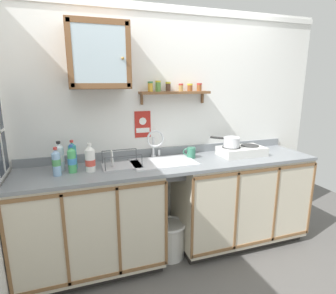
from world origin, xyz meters
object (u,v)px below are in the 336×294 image
(mug, at_px, (191,153))
(warning_sign, at_px, (143,125))
(sink, at_px, (163,165))
(saucepan, at_px, (231,142))
(dish_rack, at_px, (121,164))
(hot_plate_stove, at_px, (242,151))
(bottle_water_blue_1, at_px, (56,162))
(wall_cabinet, at_px, (98,56))
(trash_bin, at_px, (170,239))
(bottle_soda_green_0, at_px, (72,160))
(bottle_opaque_white_2, at_px, (90,159))
(bottle_detergent_teal_4, at_px, (73,156))
(bottle_water_clear_3, at_px, (60,157))

(mug, relative_size, warning_sign, 0.45)
(sink, relative_size, saucepan, 2.35)
(dish_rack, bearing_deg, hot_plate_stove, -0.73)
(bottle_water_blue_1, distance_m, wall_cabinet, 0.95)
(warning_sign, distance_m, trash_bin, 1.16)
(bottle_soda_green_0, distance_m, warning_sign, 0.77)
(saucepan, height_order, bottle_water_blue_1, bottle_water_blue_1)
(hot_plate_stove, xyz_separation_m, mug, (-0.53, 0.08, 0.01))
(bottle_opaque_white_2, bearing_deg, sink, 4.42)
(bottle_opaque_white_2, distance_m, wall_cabinet, 0.87)
(bottle_soda_green_0, relative_size, wall_cabinet, 0.44)
(sink, relative_size, bottle_detergent_teal_4, 2.34)
(bottle_opaque_white_2, xyz_separation_m, bottle_detergent_teal_4, (-0.14, 0.13, 0.01))
(bottle_water_blue_1, relative_size, wall_cabinet, 0.43)
(sink, relative_size, mug, 5.08)
(mug, xyz_separation_m, warning_sign, (-0.44, 0.19, 0.27))
(saucepan, distance_m, trash_bin, 1.15)
(bottle_water_blue_1, relative_size, bottle_water_clear_3, 0.92)
(hot_plate_stove, height_order, bottle_opaque_white_2, bottle_opaque_white_2)
(bottle_soda_green_0, relative_size, bottle_water_clear_3, 0.93)
(bottle_water_clear_3, height_order, mug, bottle_water_clear_3)
(trash_bin, bearing_deg, hot_plate_stove, 3.44)
(mug, distance_m, wall_cabinet, 1.23)
(dish_rack, xyz_separation_m, warning_sign, (0.27, 0.26, 0.31))
(saucepan, relative_size, bottle_detergent_teal_4, 1.00)
(bottle_detergent_teal_4, xyz_separation_m, trash_bin, (0.84, -0.15, -0.89))
(bottle_water_clear_3, bearing_deg, saucepan, -2.18)
(sink, distance_m, trash_bin, 0.75)
(bottle_detergent_teal_4, bearing_deg, bottle_water_blue_1, -128.89)
(bottle_water_clear_3, relative_size, trash_bin, 0.70)
(bottle_soda_green_0, bearing_deg, sink, 2.37)
(sink, bearing_deg, mug, 10.16)
(warning_sign, relative_size, trash_bin, 0.71)
(bottle_opaque_white_2, distance_m, warning_sign, 0.65)
(hot_plate_stove, bearing_deg, sink, 178.48)
(bottle_opaque_white_2, bearing_deg, bottle_detergent_teal_4, 136.34)
(saucepan, xyz_separation_m, trash_bin, (-0.69, -0.07, -0.92))
(mug, distance_m, warning_sign, 0.55)
(bottle_detergent_teal_4, distance_m, mug, 1.11)
(bottle_water_clear_3, relative_size, wall_cabinet, 0.47)
(bottle_water_blue_1, xyz_separation_m, bottle_water_clear_3, (0.02, 0.14, 0.01))
(sink, xyz_separation_m, wall_cabinet, (-0.53, 0.11, 0.98))
(wall_cabinet, bearing_deg, bottle_water_clear_3, -172.99)
(hot_plate_stove, bearing_deg, trash_bin, -176.56)
(saucepan, xyz_separation_m, dish_rack, (-1.13, -0.01, -0.12))
(bottle_water_clear_3, distance_m, wall_cabinet, 0.92)
(bottle_water_blue_1, distance_m, mug, 1.24)
(sink, xyz_separation_m, bottle_opaque_white_2, (-0.66, -0.05, 0.14))
(bottle_soda_green_0, height_order, bottle_opaque_white_2, bottle_opaque_white_2)
(bottle_water_blue_1, bearing_deg, bottle_water_clear_3, 81.98)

